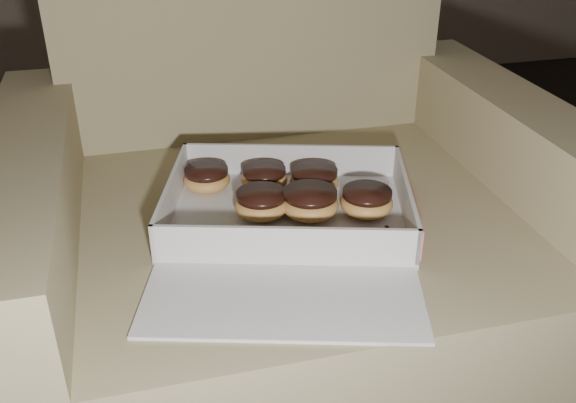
% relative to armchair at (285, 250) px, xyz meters
% --- Properties ---
extents(armchair, '(0.91, 0.77, 0.95)m').
position_rel_armchair_xyz_m(armchair, '(0.00, 0.00, 0.00)').
color(armchair, '#827753').
rests_on(armchair, floor).
extents(bakery_box, '(0.47, 0.51, 0.06)m').
position_rel_armchair_xyz_m(bakery_box, '(-0.03, -0.13, 0.14)').
color(bakery_box, silver).
rests_on(bakery_box, armchair).
extents(donut_a, '(0.08, 0.08, 0.04)m').
position_rel_armchair_xyz_m(donut_a, '(-0.06, -0.10, 0.16)').
color(donut_a, gold).
rests_on(donut_a, bakery_box).
extents(donut_b, '(0.08, 0.08, 0.04)m').
position_rel_armchair_xyz_m(donut_b, '(-0.13, 0.01, 0.16)').
color(donut_b, gold).
rests_on(donut_b, bakery_box).
extents(donut_c, '(0.08, 0.08, 0.04)m').
position_rel_armchair_xyz_m(donut_c, '(0.04, -0.04, 0.16)').
color(donut_c, gold).
rests_on(donut_c, bakery_box).
extents(donut_d, '(0.09, 0.09, 0.04)m').
position_rel_armchair_xyz_m(donut_d, '(0.01, -0.12, 0.16)').
color(donut_d, gold).
rests_on(donut_d, bakery_box).
extents(donut_e, '(0.08, 0.08, 0.04)m').
position_rel_armchair_xyz_m(donut_e, '(-0.04, -0.01, 0.16)').
color(donut_e, gold).
rests_on(donut_e, bakery_box).
extents(donut_f, '(0.08, 0.08, 0.04)m').
position_rel_armchair_xyz_m(donut_f, '(0.10, -0.13, 0.16)').
color(donut_f, gold).
rests_on(donut_f, bakery_box).
extents(crumb_a, '(0.01, 0.01, 0.00)m').
position_rel_armchair_xyz_m(crumb_a, '(-0.12, -0.17, 0.14)').
color(crumb_a, black).
rests_on(crumb_a, bakery_box).
extents(crumb_b, '(0.01, 0.01, 0.00)m').
position_rel_armchair_xyz_m(crumb_b, '(0.11, -0.18, 0.14)').
color(crumb_b, black).
rests_on(crumb_b, bakery_box).
extents(crumb_c, '(0.01, 0.01, 0.00)m').
position_rel_armchair_xyz_m(crumb_c, '(-0.06, -0.18, 0.14)').
color(crumb_c, black).
rests_on(crumb_c, bakery_box).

